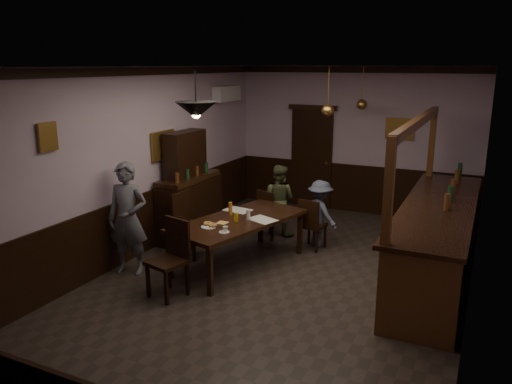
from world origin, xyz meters
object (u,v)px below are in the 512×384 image
Objects in this scene: chair_far_left at (269,212)px; sideboard at (188,196)px; chair_near at (172,254)px; chair_side at (187,221)px; bar_counter at (437,239)px; soda_can at (236,217)px; chair_far_right at (311,222)px; person_standing at (128,219)px; coffee_cup at (225,229)px; person_seated_left at (278,200)px; dining_table at (238,223)px; pendant_brass_far at (362,105)px; person_seated_right at (320,213)px; pendant_iron at (196,110)px; pendant_brass_mid at (328,111)px.

sideboard reaches higher than chair_far_left.
chair_side is at bearing 128.66° from chair_near.
soda_can is at bearing -160.72° from bar_counter.
chair_far_right reaches higher than soda_can.
bar_counter reaches higher than person_standing.
bar_counter is at bearing 44.28° from coffee_cup.
chair_side is 1.83m from person_seated_left.
chair_side reaches higher than chair_far_right.
sideboard is (-1.42, 0.81, 0.08)m from dining_table.
chair_far_right is at bearing 7.89° from sideboard.
pendant_brass_far is at bearing -111.03° from chair_far_left.
person_seated_right is 1.41× the size of pendant_brass_far.
chair_near reaches higher than chair_far_right.
sideboard reaches higher than person_standing.
person_standing is (-0.39, -0.97, 0.27)m from chair_side.
person_seated_right is at bearing -99.12° from pendant_brass_far.
dining_table is 3.58× the size of pendant_iron.
pendant_brass_far is at bearing 44.22° from person_standing.
pendant_brass_mid is at bearing 63.71° from pendant_iron.
chair_far_left is 11.00× the size of coffee_cup.
soda_can is at bearing 89.81° from person_seated_right.
soda_can is at bearing -32.62° from sideboard.
pendant_brass_mid is (0.87, 1.57, 1.49)m from soda_can.
soda_can is at bearing -119.03° from pendant_brass_mid.
person_standing is 1.49m from coffee_cup.
chair_far_left is at bearing 47.93° from person_standing.
pendant_brass_far is at bearing -70.28° from person_seated_right.
sideboard is 2.35× the size of pendant_brass_far.
chair_near is at bearing -107.66° from soda_can.
pendant_brass_far is at bearing 69.47° from dining_table.
pendant_iron is at bearing -139.93° from coffee_cup.
pendant_brass_mid is at bearing -90.20° from person_seated_right.
person_seated_right is 1.72m from soda_can.
soda_can is at bearing -109.53° from pendant_brass_far.
pendant_brass_far reaches higher than coffee_cup.
chair_far_right is 0.84× the size of chair_near.
chair_near is at bearing -62.68° from sideboard.
chair_near is (-0.35, -1.27, -0.11)m from dining_table.
chair_far_right is 7.33× the size of soda_can.
pendant_iron is (1.13, 0.16, 1.61)m from person_standing.
chair_near is 0.62× the size of person_standing.
soda_can is (0.04, -1.73, 0.16)m from person_seated_left.
chair_far_right is at bearing 58.11° from soda_can.
person_seated_right reaches higher than coffee_cup.
chair_side is at bearing -167.73° from bar_counter.
person_standing reaches higher than chair_far_left.
person_seated_left reaches higher than chair_far_left.
pendant_brass_mid reaches higher than chair_near.
soda_can is at bearing 86.04° from chair_near.
person_seated_right is 0.28× the size of bar_counter.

